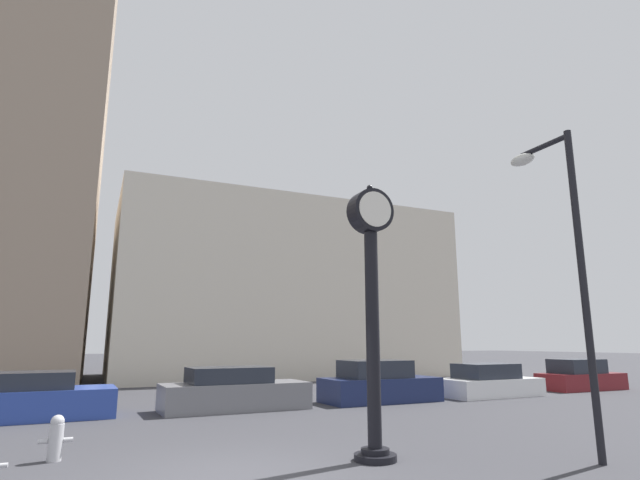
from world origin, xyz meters
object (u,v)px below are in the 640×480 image
object	(u,v)px
car_maroon	(580,377)
fire_hydrant_far	(56,437)
car_navy	(379,384)
street_lamp_right	(562,237)
car_blue	(35,399)
street_clock	(372,293)
car_grey	(234,392)
car_white	(489,383)

from	to	relation	value
car_maroon	fire_hydrant_far	bearing A→B (deg)	-164.25
car_navy	street_lamp_right	xyz separation A→B (m)	(-1.30, -9.52, 3.59)
car_navy	street_lamp_right	distance (m)	10.26
car_blue	street_clock	bearing A→B (deg)	-55.12
car_blue	car_navy	distance (m)	11.12
car_grey	car_white	xyz separation A→B (m)	(10.46, -0.18, -0.03)
car_white	fire_hydrant_far	size ratio (longest dim) A/B	5.29
car_maroon	street_lamp_right	world-z (taller)	street_lamp_right
car_maroon	street_lamp_right	distance (m)	16.09
fire_hydrant_far	car_navy	bearing A→B (deg)	28.81
car_grey	car_white	distance (m)	10.47
fire_hydrant_far	street_clock	bearing A→B (deg)	-23.71
car_grey	street_lamp_right	size ratio (longest dim) A/B	0.75
car_navy	car_maroon	xyz separation A→B (m)	(10.90, 0.33, -0.05)
car_maroon	fire_hydrant_far	distance (m)	21.94
street_clock	car_maroon	bearing A→B (deg)	27.86
car_blue	car_maroon	distance (m)	22.01
fire_hydrant_far	street_lamp_right	bearing A→B (deg)	-23.61
street_lamp_right	street_clock	bearing A→B (deg)	156.53
fire_hydrant_far	car_maroon	bearing A→B (deg)	15.73
car_navy	car_white	distance (m)	5.02
car_maroon	street_lamp_right	size ratio (longest dim) A/B	0.64
street_lamp_right	car_white	bearing A→B (deg)	55.82
street_clock	car_navy	size ratio (longest dim) A/B	1.21
car_grey	street_lamp_right	xyz separation A→B (m)	(4.15, -9.47, 3.64)
car_blue	car_grey	size ratio (longest dim) A/B	0.89
street_clock	car_grey	size ratio (longest dim) A/B	1.12
car_white	car_maroon	world-z (taller)	car_maroon
street_clock	street_lamp_right	bearing A→B (deg)	-23.47
car_white	fire_hydrant_far	world-z (taller)	car_white
car_grey	street_lamp_right	bearing A→B (deg)	-68.41
car_grey	fire_hydrant_far	bearing A→B (deg)	-132.66
car_white	fire_hydrant_far	bearing A→B (deg)	-163.12
street_clock	car_white	distance (m)	12.79
street_clock	car_white	bearing A→B (deg)	38.24
car_blue	car_navy	world-z (taller)	car_navy
car_white	fire_hydrant_far	distance (m)	16.16
car_blue	street_lamp_right	size ratio (longest dim) A/B	0.66
car_grey	car_white	bearing A→B (deg)	-3.06
car_blue	car_navy	size ratio (longest dim) A/B	0.96
fire_hydrant_far	car_grey	bearing A→B (deg)	49.43
street_clock	fire_hydrant_far	size ratio (longest dim) A/B	6.52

